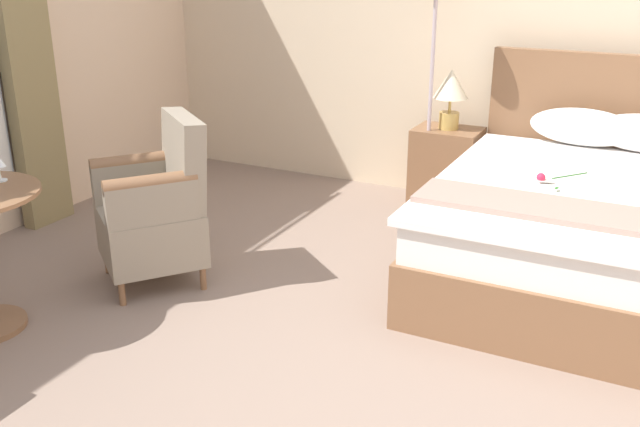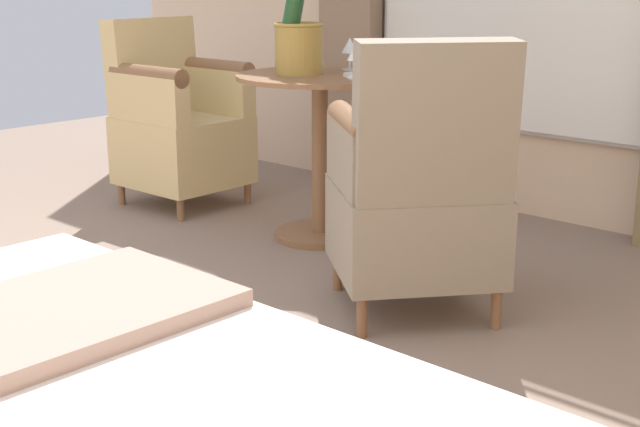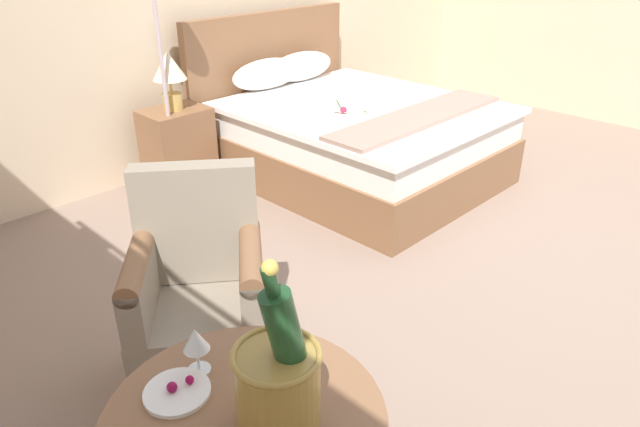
# 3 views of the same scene
# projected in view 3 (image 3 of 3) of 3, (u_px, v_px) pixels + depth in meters

# --- Properties ---
(ground_plane) EXTENTS (7.94, 7.94, 0.00)m
(ground_plane) POSITION_uv_depth(u_px,v_px,m) (513.00, 267.00, 3.38)
(ground_plane) COLOR gray
(bed) EXTENTS (1.69, 2.06, 1.17)m
(bed) POSITION_uv_depth(u_px,v_px,m) (350.00, 134.00, 4.49)
(bed) COLOR brown
(bed) RESTS_ON ground
(nightstand) EXTENTS (0.49, 0.36, 0.61)m
(nightstand) POSITION_uv_depth(u_px,v_px,m) (178.00, 149.00, 4.29)
(nightstand) COLOR brown
(nightstand) RESTS_ON ground
(bedside_lamp) EXTENTS (0.24, 0.24, 0.42)m
(bedside_lamp) POSITION_uv_depth(u_px,v_px,m) (169.00, 72.00, 4.03)
(bedside_lamp) COLOR tan
(bedside_lamp) RESTS_ON nightstand
(champagne_bucket) EXTENTS (0.22, 0.22, 0.46)m
(champagne_bucket) POSITION_uv_depth(u_px,v_px,m) (279.00, 378.00, 1.34)
(champagne_bucket) COLOR olive
(champagne_bucket) RESTS_ON side_table_round
(wine_glass_near_bucket) EXTENTS (0.07, 0.07, 0.14)m
(wine_glass_near_bucket) POSITION_uv_depth(u_px,v_px,m) (196.00, 342.00, 1.51)
(wine_glass_near_bucket) COLOR white
(wine_glass_near_bucket) RESTS_ON side_table_round
(snack_plate) EXTENTS (0.17, 0.17, 0.04)m
(snack_plate) POSITION_uv_depth(u_px,v_px,m) (177.00, 391.00, 1.48)
(snack_plate) COLOR white
(snack_plate) RESTS_ON side_table_round
(armchair_by_window) EXTENTS (0.75, 0.76, 0.95)m
(armchair_by_window) POSITION_uv_depth(u_px,v_px,m) (201.00, 298.00, 2.36)
(armchair_by_window) COLOR brown
(armchair_by_window) RESTS_ON ground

